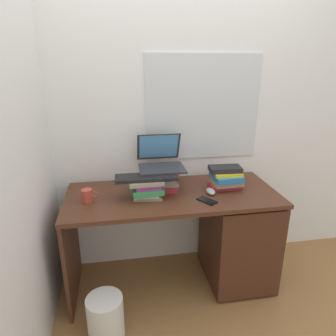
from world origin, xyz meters
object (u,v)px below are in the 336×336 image
at_px(cell_phone, 207,201).
at_px(computer_mouse, 211,191).
at_px(wastebasket, 106,318).
at_px(book_stack_keyboard_riser, 147,188).
at_px(laptop, 160,159).
at_px(keyboard, 146,177).
at_px(book_stack_side, 226,178).
at_px(book_stack_tall, 161,180).
at_px(mug, 87,196).
at_px(desk, 223,233).

bearing_deg(cell_phone, computer_mouse, 29.15).
bearing_deg(wastebasket, book_stack_keyboard_riser, 51.28).
height_order(laptop, wastebasket, laptop).
bearing_deg(cell_phone, book_stack_keyboard_riser, 129.29).
bearing_deg(keyboard, cell_phone, -17.07).
bearing_deg(book_stack_side, book_stack_tall, 174.48).
bearing_deg(mug, desk, 1.12).
bearing_deg(desk, book_stack_tall, 167.54).
xyz_separation_m(desk, laptop, (-0.45, 0.17, 0.56)).
relative_size(book_stack_side, mug, 2.23).
relative_size(desk, book_stack_tall, 6.18).
xyz_separation_m(keyboard, computer_mouse, (0.45, -0.01, -0.13)).
relative_size(book_stack_side, keyboard, 0.57).
bearing_deg(book_stack_keyboard_riser, wastebasket, -128.72).
distance_m(laptop, mug, 0.58).
bearing_deg(computer_mouse, mug, 179.44).
height_order(book_stack_tall, book_stack_keyboard_riser, book_stack_tall).
relative_size(laptop, keyboard, 0.82).
relative_size(book_stack_keyboard_riser, mug, 2.18).
bearing_deg(laptop, book_stack_keyboard_riser, -122.79).
height_order(keyboard, wastebasket, keyboard).
bearing_deg(wastebasket, laptop, 53.12).
xyz_separation_m(keyboard, cell_phone, (0.39, -0.13, -0.14)).
relative_size(desk, keyboard, 3.58).
xyz_separation_m(computer_mouse, mug, (-0.85, 0.01, 0.03)).
xyz_separation_m(laptop, computer_mouse, (0.33, -0.20, -0.20)).
bearing_deg(keyboard, wastebasket, -127.02).
height_order(book_stack_keyboard_riser, laptop, laptop).
height_order(book_stack_tall, wastebasket, book_stack_tall).
relative_size(laptop, cell_phone, 2.53).
bearing_deg(book_stack_side, mug, -175.72).
bearing_deg(book_stack_keyboard_riser, computer_mouse, -1.03).
relative_size(book_stack_keyboard_riser, keyboard, 0.56).
distance_m(laptop, keyboard, 0.23).
bearing_deg(desk, laptop, 159.08).
xyz_separation_m(desk, computer_mouse, (-0.12, -0.03, 0.37)).
xyz_separation_m(computer_mouse, wastebasket, (-0.77, -0.38, -0.63)).
distance_m(book_stack_tall, computer_mouse, 0.36).
distance_m(book_stack_tall, book_stack_side, 0.48).
height_order(computer_mouse, mug, mug).
distance_m(computer_mouse, wastebasket, 1.07).
bearing_deg(mug, book_stack_keyboard_riser, -0.03).
bearing_deg(wastebasket, desk, 24.85).
bearing_deg(computer_mouse, laptop, 148.75).
bearing_deg(cell_phone, wastebasket, 167.74).
xyz_separation_m(laptop, mug, (-0.52, -0.19, -0.17)).
bearing_deg(desk, keyboard, -178.63).
bearing_deg(computer_mouse, cell_phone, -117.78).
xyz_separation_m(book_stack_side, keyboard, (-0.59, -0.07, 0.07)).
xyz_separation_m(book_stack_side, cell_phone, (-0.20, -0.20, -0.08)).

